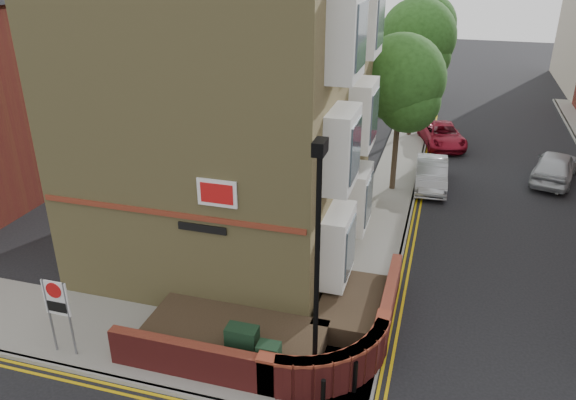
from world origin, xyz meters
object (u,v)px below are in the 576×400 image
at_px(lamppost, 317,271).
at_px(zone_sign, 57,304).
at_px(utility_cabinet_large, 242,347).
at_px(silver_car_near, 431,173).

height_order(lamppost, zone_sign, lamppost).
relative_size(lamppost, utility_cabinet_large, 5.25).
distance_m(utility_cabinet_large, zone_sign, 4.86).
distance_m(lamppost, utility_cabinet_large, 3.24).
xyz_separation_m(utility_cabinet_large, zone_sign, (-4.70, -0.80, 0.92)).
xyz_separation_m(lamppost, zone_sign, (-6.60, -0.70, -1.70)).
relative_size(lamppost, silver_car_near, 1.63).
bearing_deg(silver_car_near, zone_sign, -124.22).
bearing_deg(lamppost, zone_sign, -173.93).
relative_size(utility_cabinet_large, silver_car_near, 0.31).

